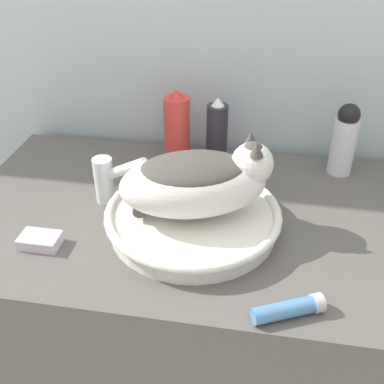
# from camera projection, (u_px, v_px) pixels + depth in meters

# --- Properties ---
(wall_back) EXTENTS (8.00, 0.05, 2.40)m
(wall_back) POSITION_uv_depth(u_px,v_px,m) (245.00, 25.00, 1.20)
(wall_back) COLOR silver
(wall_back) RESTS_ON ground_plane
(vanity_counter) EXTENTS (1.21, 0.63, 0.87)m
(vanity_counter) POSITION_uv_depth(u_px,v_px,m) (217.00, 346.00, 1.31)
(vanity_counter) COLOR #56514C
(vanity_counter) RESTS_ON ground_plane
(sink_basin) EXTENTS (0.38, 0.38, 0.05)m
(sink_basin) POSITION_uv_depth(u_px,v_px,m) (193.00, 217.00, 1.03)
(sink_basin) COLOR white
(sink_basin) RESTS_ON vanity_counter
(cat) EXTENTS (0.34, 0.27, 0.16)m
(cat) POSITION_uv_depth(u_px,v_px,m) (198.00, 180.00, 0.98)
(cat) COLOR silver
(cat) RESTS_ON sink_basin
(faucet) EXTENTS (0.14, 0.07, 0.14)m
(faucet) POSITION_uv_depth(u_px,v_px,m) (109.00, 177.00, 1.09)
(faucet) COLOR silver
(faucet) RESTS_ON vanity_counter
(hairspray_can_black) EXTENTS (0.05, 0.05, 0.18)m
(hairspray_can_black) POSITION_uv_depth(u_px,v_px,m) (217.00, 133.00, 1.24)
(hairspray_can_black) COLOR #28232D
(hairspray_can_black) RESTS_ON vanity_counter
(lotion_bottle_white) EXTENTS (0.06, 0.06, 0.19)m
(lotion_bottle_white) POSITION_uv_depth(u_px,v_px,m) (344.00, 139.00, 1.19)
(lotion_bottle_white) COLOR silver
(lotion_bottle_white) RESTS_ON vanity_counter
(spray_bottle_trigger) EXTENTS (0.07, 0.07, 0.19)m
(spray_bottle_trigger) POSITION_uv_depth(u_px,v_px,m) (177.00, 127.00, 1.25)
(spray_bottle_trigger) COLOR #DB3D33
(spray_bottle_trigger) RESTS_ON vanity_counter
(cream_tube) EXTENTS (0.13, 0.08, 0.03)m
(cream_tube) POSITION_uv_depth(u_px,v_px,m) (289.00, 309.00, 0.82)
(cream_tube) COLOR #4C7FB2
(cream_tube) RESTS_ON vanity_counter
(soap_bar) EXTENTS (0.08, 0.05, 0.02)m
(soap_bar) POSITION_uv_depth(u_px,v_px,m) (40.00, 241.00, 0.98)
(soap_bar) COLOR silver
(soap_bar) RESTS_ON vanity_counter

